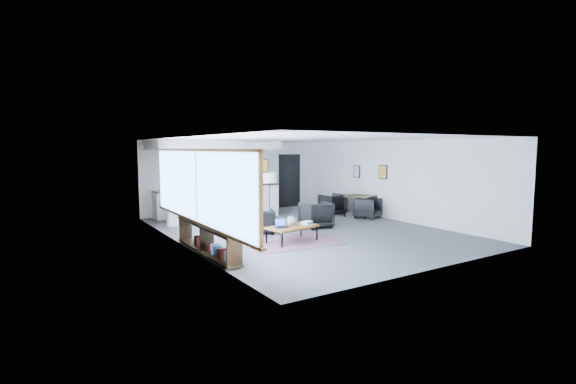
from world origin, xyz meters
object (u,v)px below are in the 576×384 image
dining_table (361,197)px  microwave (233,182)px  armchair_right (316,214)px  armchair_left (261,220)px  floor_lamp (269,180)px  dining_chair_near (368,209)px  book_stack (307,223)px  dining_chair_far (332,204)px  ceramic_pot (291,221)px  laptop (281,225)px  coffee_table (292,227)px

dining_table → microwave: microwave is taller
armchair_right → armchair_left: bearing=2.0°
floor_lamp → dining_chair_near: size_ratio=2.46×
book_stack → dining_chair_far: size_ratio=0.49×
ceramic_pot → dining_table: (4.08, 1.96, 0.14)m
armchair_right → floor_lamp: size_ratio=0.52×
book_stack → dining_table: size_ratio=0.30×
armchair_left → laptop: bearing=102.1°
laptop → floor_lamp: floor_lamp is taller
ceramic_pot → dining_chair_near: ceramic_pot is taller
coffee_table → microwave: bearing=71.5°
coffee_table → laptop: bearing=171.2°
dining_chair_near → microwave: bearing=111.2°
coffee_table → dining_chair_near: bearing=12.5°
armchair_left → coffee_table: bearing=115.3°
armchair_left → microwave: size_ratio=1.37×
armchair_left → dining_chair_far: bearing=-135.6°
coffee_table → ceramic_pot: (0.00, 0.06, 0.15)m
floor_lamp → dining_table: size_ratio=1.44×
ceramic_pot → microwave: 5.26m
ceramic_pot → floor_lamp: floor_lamp is taller
armchair_right → dining_table: (2.43, 0.76, 0.26)m
armchair_left → dining_chair_far: 4.19m
armchair_left → dining_chair_far: (3.83, 1.70, -0.03)m
ceramic_pot → book_stack: size_ratio=0.72×
dining_chair_far → microwave: bearing=-40.3°
armchair_left → armchair_right: (1.77, -0.14, 0.05)m
dining_table → dining_chair_near: size_ratio=1.72×
floor_lamp → dining_chair_far: size_ratio=2.37×
coffee_table → microwave: size_ratio=2.60×
ceramic_pot → laptop: bearing=-169.4°
coffee_table → book_stack: 0.45m
laptop → dining_chair_near: size_ratio=0.50×
ceramic_pot → microwave: bearing=81.1°
armchair_left → dining_chair_far: armchair_left is taller
dining_chair_far → floor_lamp: bearing=8.2°
armchair_right → dining_chair_far: (2.06, 1.84, -0.08)m
coffee_table → floor_lamp: size_ratio=0.86×
laptop → ceramic_pot: bearing=17.6°
microwave → ceramic_pot: bearing=-98.6°
armchair_left → dining_chair_near: armchair_left is taller
armchair_left → dining_table: 4.25m
dining_table → microwave: bearing=135.5°
dining_table → dining_chair_near: (0.01, -0.35, -0.35)m
coffee_table → dining_chair_far: (3.72, 3.09, -0.05)m
coffee_table → dining_chair_near: 4.41m
armchair_right → laptop: bearing=38.9°
floor_lamp → microwave: floor_lamp is taller
laptop → armchair_right: bearing=39.5°
laptop → dining_table: dining_table is taller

